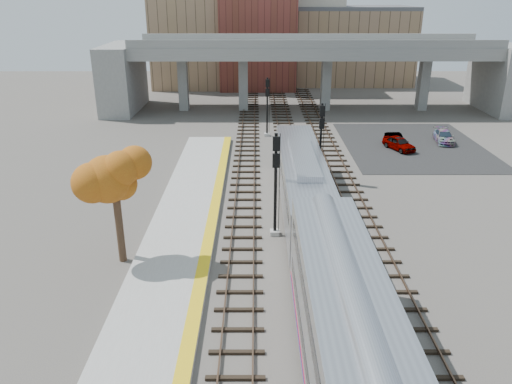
# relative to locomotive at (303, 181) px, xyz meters

# --- Properties ---
(ground) EXTENTS (160.00, 160.00, 0.00)m
(ground) POSITION_rel_locomotive_xyz_m (-1.00, -11.42, -2.28)
(ground) COLOR #47423D
(ground) RESTS_ON ground
(platform) EXTENTS (4.50, 60.00, 0.35)m
(platform) POSITION_rel_locomotive_xyz_m (-8.25, -11.42, -2.10)
(platform) COLOR #9E9E99
(platform) RESTS_ON ground
(yellow_strip) EXTENTS (0.70, 60.00, 0.01)m
(yellow_strip) POSITION_rel_locomotive_xyz_m (-6.35, -11.42, -1.92)
(yellow_strip) COLOR yellow
(yellow_strip) RESTS_ON platform
(tracks) EXTENTS (10.70, 95.00, 0.25)m
(tracks) POSITION_rel_locomotive_xyz_m (-0.07, 1.08, -2.20)
(tracks) COLOR black
(tracks) RESTS_ON ground
(overpass) EXTENTS (54.00, 12.00, 9.50)m
(overpass) POSITION_rel_locomotive_xyz_m (3.92, 33.58, 3.53)
(overpass) COLOR slate
(overpass) RESTS_ON ground
(buildings_far) EXTENTS (43.00, 21.00, 20.60)m
(buildings_far) POSITION_rel_locomotive_xyz_m (0.26, 55.15, 5.60)
(buildings_far) COLOR #8F6F53
(buildings_far) RESTS_ON ground
(parking_lot) EXTENTS (14.00, 18.00, 0.04)m
(parking_lot) POSITION_rel_locomotive_xyz_m (13.00, 16.58, -2.26)
(parking_lot) COLOR black
(parking_lot) RESTS_ON ground
(locomotive) EXTENTS (3.02, 19.05, 4.10)m
(locomotive) POSITION_rel_locomotive_xyz_m (0.00, 0.00, 0.00)
(locomotive) COLOR #A8AAB2
(locomotive) RESTS_ON ground
(signal_mast_near) EXTENTS (0.60, 0.64, 6.88)m
(signal_mast_near) POSITION_rel_locomotive_xyz_m (-2.10, -3.97, 1.11)
(signal_mast_near) COLOR #9E9E99
(signal_mast_near) RESTS_ON ground
(signal_mast_mid) EXTENTS (0.60, 0.64, 6.56)m
(signal_mast_mid) POSITION_rel_locomotive_xyz_m (2.00, 6.26, 0.88)
(signal_mast_mid) COLOR #9E9E99
(signal_mast_mid) RESTS_ON ground
(signal_mast_far) EXTENTS (0.60, 0.64, 6.39)m
(signal_mast_far) POSITION_rel_locomotive_xyz_m (-2.10, 20.22, 0.76)
(signal_mast_far) COLOR #9E9E99
(signal_mast_far) RESTS_ON ground
(tree) EXTENTS (3.60, 3.60, 7.06)m
(tree) POSITION_rel_locomotive_xyz_m (-11.26, -7.28, 2.96)
(tree) COLOR #382619
(tree) RESTS_ON ground
(car_a) EXTENTS (3.00, 4.21, 1.33)m
(car_a) POSITION_rel_locomotive_xyz_m (11.09, 14.98, -1.57)
(car_a) COLOR #99999E
(car_a) RESTS_ON parking_lot
(car_b) EXTENTS (1.46, 3.64, 1.18)m
(car_b) POSITION_rel_locomotive_xyz_m (11.14, 16.68, -1.65)
(car_b) COLOR #99999E
(car_b) RESTS_ON parking_lot
(car_c) EXTENTS (2.34, 4.47, 1.24)m
(car_c) POSITION_rel_locomotive_xyz_m (16.54, 17.66, -1.62)
(car_c) COLOR #99999E
(car_c) RESTS_ON parking_lot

